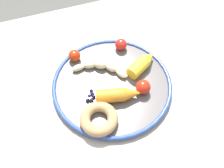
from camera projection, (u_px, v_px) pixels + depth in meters
ground_plane at (108, 157)px, 1.36m from camera, size 6.00×6.00×0.00m
dining_table at (105, 95)px, 0.85m from camera, size 1.19×0.71×0.71m
plate at (112, 85)px, 0.75m from camera, size 0.35×0.35×0.02m
banana at (100, 67)px, 0.77m from camera, size 0.15×0.10×0.03m
carrot_orange at (119, 95)px, 0.71m from camera, size 0.13×0.07×0.04m
carrot_yellow at (143, 63)px, 0.77m from camera, size 0.11×0.09×0.04m
donut at (99, 119)px, 0.67m from camera, size 0.14×0.14×0.03m
blueberry_pile at (93, 96)px, 0.72m from camera, size 0.05×0.04×0.02m
tomato_near at (143, 87)px, 0.72m from camera, size 0.04×0.04×0.04m
tomato_mid at (74, 56)px, 0.79m from camera, size 0.04×0.04×0.04m
tomato_far at (121, 44)px, 0.82m from camera, size 0.04×0.04×0.04m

